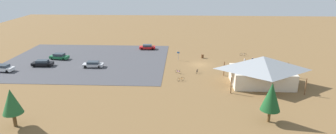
# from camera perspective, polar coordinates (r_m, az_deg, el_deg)

# --- Properties ---
(ground) EXTENTS (160.00, 160.00, 0.00)m
(ground) POSITION_cam_1_polar(r_m,az_deg,el_deg) (67.74, 6.21, 0.43)
(ground) COLOR brown
(ground) RESTS_ON ground
(parking_lot_asphalt) EXTENTS (37.82, 31.28, 0.05)m
(parking_lot_asphalt) POSITION_cam_1_polar(r_m,az_deg,el_deg) (72.95, -15.47, 1.17)
(parking_lot_asphalt) COLOR #424247
(parking_lot_asphalt) RESTS_ON ground
(bike_pavilion) EXTENTS (13.01, 9.51, 5.51)m
(bike_pavilion) POSITION_cam_1_polar(r_m,az_deg,el_deg) (57.47, 17.76, -0.38)
(bike_pavilion) COLOR beige
(bike_pavilion) RESTS_ON ground
(trash_bin) EXTENTS (0.60, 0.60, 0.90)m
(trash_bin) POSITION_cam_1_polar(r_m,az_deg,el_deg) (73.04, 6.69, 2.08)
(trash_bin) COLOR brown
(trash_bin) RESTS_ON ground
(lot_sign) EXTENTS (0.56, 0.08, 2.20)m
(lot_sign) POSITION_cam_1_polar(r_m,az_deg,el_deg) (70.52, 2.01, 2.42)
(lot_sign) COLOR #99999E
(lot_sign) RESTS_ON ground
(pine_far_east) EXTENTS (2.75, 2.75, 5.90)m
(pine_far_east) POSITION_cam_1_polar(r_m,az_deg,el_deg) (43.22, 19.35, -5.47)
(pine_far_east) COLOR brown
(pine_far_east) RESTS_ON ground
(pine_far_west) EXTENTS (2.70, 2.70, 5.48)m
(pine_far_west) POSITION_cam_1_polar(r_m,az_deg,el_deg) (44.95, -28.03, -5.94)
(pine_far_west) COLOR brown
(pine_far_west) RESTS_ON ground
(bicycle_white_yard_right) EXTENTS (1.74, 0.48, 0.81)m
(bicycle_white_yard_right) POSITION_cam_1_polar(r_m,az_deg,el_deg) (72.42, 16.52, 1.23)
(bicycle_white_yard_right) COLOR black
(bicycle_white_yard_right) RESTS_ON ground
(bicycle_orange_edge_south) EXTENTS (1.47, 0.92, 0.77)m
(bicycle_orange_edge_south) POSITION_cam_1_polar(r_m,az_deg,el_deg) (57.45, 2.48, -2.35)
(bicycle_orange_edge_south) COLOR black
(bicycle_orange_edge_south) RESTS_ON ground
(bicycle_blue_yard_center) EXTENTS (1.03, 1.40, 0.80)m
(bicycle_blue_yard_center) POSITION_cam_1_polar(r_m,az_deg,el_deg) (65.72, 13.41, -0.19)
(bicycle_blue_yard_center) COLOR black
(bicycle_blue_yard_center) RESTS_ON ground
(bicycle_purple_yard_left) EXTENTS (1.34, 1.13, 0.80)m
(bicycle_purple_yard_left) POSITION_cam_1_polar(r_m,az_deg,el_deg) (61.65, 1.98, -0.92)
(bicycle_purple_yard_left) COLOR black
(bicycle_purple_yard_left) RESTS_ON ground
(bicycle_black_trailside) EXTENTS (0.58, 1.70, 0.76)m
(bicycle_black_trailside) POSITION_cam_1_polar(r_m,az_deg,el_deg) (62.13, 5.66, -0.84)
(bicycle_black_trailside) COLOR black
(bicycle_black_trailside) RESTS_ON ground
(bicycle_silver_back_row) EXTENTS (1.65, 0.48, 0.78)m
(bicycle_silver_back_row) POSITION_cam_1_polar(r_m,az_deg,el_deg) (76.94, 14.35, 2.36)
(bicycle_silver_back_row) COLOR black
(bicycle_silver_back_row) RESTS_ON ground
(bicycle_red_near_porch) EXTENTS (1.79, 0.50, 0.80)m
(bicycle_red_near_porch) POSITION_cam_1_polar(r_m,az_deg,el_deg) (66.99, 15.84, -0.03)
(bicycle_red_near_porch) COLOR black
(bicycle_red_near_porch) RESTS_ON ground
(car_silver_end_stall) EXTENTS (4.54, 1.94, 1.33)m
(car_silver_end_stall) POSITION_cam_1_polar(r_m,az_deg,el_deg) (67.38, -14.29, 0.51)
(car_silver_end_stall) COLOR #BCBCC1
(car_silver_end_stall) RESTS_ON parking_lot_asphalt
(car_green_mid_lot) EXTENTS (4.65, 2.43, 1.43)m
(car_green_mid_lot) POSITION_cam_1_polar(r_m,az_deg,el_deg) (76.07, -20.30, 1.94)
(car_green_mid_lot) COLOR #1E6B3D
(car_green_mid_lot) RESTS_ON parking_lot_asphalt
(car_red_back_corner) EXTENTS (4.42, 2.07, 1.29)m
(car_red_back_corner) POSITION_cam_1_polar(r_m,az_deg,el_deg) (80.86, -4.01, 3.89)
(car_red_back_corner) COLOR red
(car_red_back_corner) RESTS_ON parking_lot_asphalt
(car_white_aisle_side) EXTENTS (4.95, 2.43, 1.45)m
(car_white_aisle_side) POSITION_cam_1_polar(r_m,az_deg,el_deg) (71.88, -29.37, -0.17)
(car_white_aisle_side) COLOR white
(car_white_aisle_side) RESTS_ON parking_lot_asphalt
(car_black_inner_stall) EXTENTS (4.68, 2.16, 1.38)m
(car_black_inner_stall) POSITION_cam_1_polar(r_m,az_deg,el_deg) (71.87, -23.12, 0.70)
(car_black_inner_stall) COLOR black
(car_black_inner_stall) RESTS_ON parking_lot_asphalt
(visitor_crossing_yard) EXTENTS (0.40, 0.38, 1.69)m
(visitor_crossing_yard) POSITION_cam_1_polar(r_m,az_deg,el_deg) (68.94, 14.60, 1.02)
(visitor_crossing_yard) COLOR #2D3347
(visitor_crossing_yard) RESTS_ON ground
(visitor_near_lot) EXTENTS (0.38, 0.36, 1.76)m
(visitor_near_lot) POSITION_cam_1_polar(r_m,az_deg,el_deg) (69.79, 15.98, 1.14)
(visitor_near_lot) COLOR #2D3347
(visitor_near_lot) RESTS_ON ground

